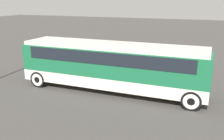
{
  "coord_description": "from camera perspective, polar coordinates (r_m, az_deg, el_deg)",
  "views": [
    {
      "loc": [
        5.43,
        -13.48,
        5.45
      ],
      "look_at": [
        0.0,
        0.0,
        1.31
      ],
      "focal_mm": 40.0,
      "sensor_mm": 36.0,
      "label": 1
    }
  ],
  "objects": [
    {
      "name": "ground_plane",
      "position": [
        15.52,
        0.0,
        -4.66
      ],
      "size": [
        120.0,
        120.0,
        0.0
      ],
      "primitive_type": "plane",
      "color": "#423F3D"
    },
    {
      "name": "tour_bus",
      "position": [
        14.96,
        0.34,
        1.62
      ],
      "size": [
        11.22,
        2.63,
        2.91
      ],
      "color": "silver",
      "rests_on": "ground_plane"
    },
    {
      "name": "parked_car_near",
      "position": [
        21.94,
        9.5,
        3.15
      ],
      "size": [
        4.15,
        1.97,
        1.38
      ],
      "color": "#2D5638",
      "rests_on": "ground_plane"
    },
    {
      "name": "parked_car_mid",
      "position": [
        21.5,
        -7.92,
        3.02
      ],
      "size": [
        4.49,
        1.78,
        1.43
      ],
      "color": "#BCBCC1",
      "rests_on": "ground_plane"
    }
  ]
}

